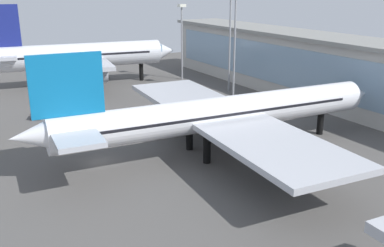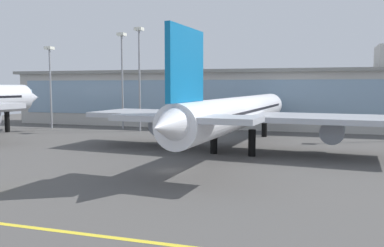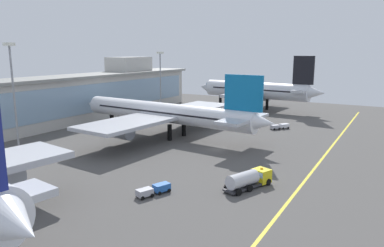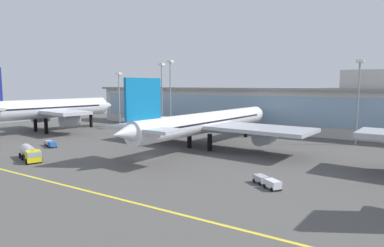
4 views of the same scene
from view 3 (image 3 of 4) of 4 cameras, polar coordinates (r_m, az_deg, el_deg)
The scene contains 10 objects.
ground_plane at distance 82.16m, azimuth 3.87°, elevation -4.10°, with size 180.00×180.00×0.00m, color #514F4C.
taxiway_centreline_stripe at distance 75.50m, azimuth 19.10°, elevation -6.10°, with size 144.00×0.50×0.01m, color yellow.
terminal_building at distance 115.55m, azimuth -20.41°, elevation 3.56°, with size 128.06×14.00×19.59m.
airliner_near_right at distance 93.66m, azimuth -4.11°, elevation 1.61°, with size 51.04×59.56×16.70m.
airliner_far_right at distance 137.57m, azimuth 10.04°, elevation 5.12°, with size 37.67×49.85×20.22m.
fuel_tanker_truck at distance 60.09m, azimuth 9.00°, elevation -8.54°, with size 9.31×5.61×2.90m.
baggage_tug_near at distance 106.16m, azimuth 13.65°, elevation -0.43°, with size 5.41×4.58×1.40m.
service_truck_far at distance 57.18m, azimuth -5.99°, elevation -10.28°, with size 5.77×3.51×1.40m.
apron_light_mast_east at distance 88.87m, azimuth -26.33°, elevation 6.04°, with size 1.80×1.80×23.56m.
apron_light_mast_far_east at distance 130.74m, azimuth -4.99°, elevation 7.98°, with size 1.80×1.80×21.60m.
Camera 3 is at (-71.14, -34.89, 21.73)m, focal length 34.01 mm.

